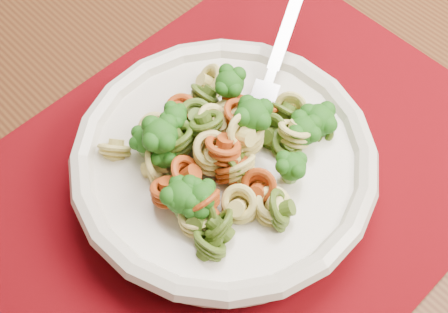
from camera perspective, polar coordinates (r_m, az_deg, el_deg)
dining_table at (r=0.68m, az=-3.20°, el=-0.69°), size 1.35×0.95×0.72m
placemat at (r=0.55m, az=1.52°, el=-1.78°), size 0.50×0.41×0.00m
pasta_bowl at (r=0.52m, az=0.00°, el=-0.63°), size 0.25×0.25×0.05m
pasta_broccoli_heap at (r=0.50m, az=0.00°, el=0.37°), size 0.22×0.22×0.06m
fork at (r=0.54m, az=3.66°, el=5.53°), size 0.17×0.12×0.08m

